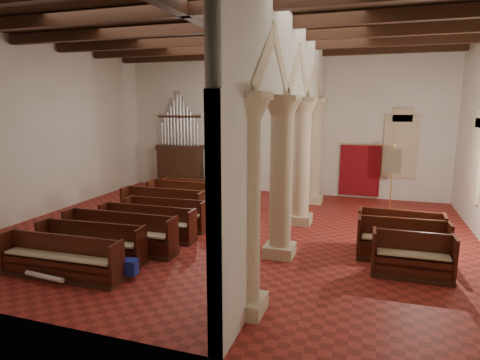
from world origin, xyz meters
name	(u,v)px	position (x,y,z in m)	size (l,w,h in m)	color
floor	(233,232)	(0.00, 0.00, 0.00)	(14.00, 14.00, 0.00)	maroon
ceiling	(232,26)	(0.00, 0.00, 6.00)	(14.00, 14.00, 0.00)	#322110
wall_back	(278,124)	(0.00, 6.00, 3.00)	(14.00, 0.02, 6.00)	white
wall_front	(104,161)	(0.00, -6.00, 3.00)	(14.00, 0.02, 6.00)	white
wall_left	(43,129)	(-7.00, 0.00, 3.00)	(0.02, 12.00, 6.00)	white
ceiling_beams	(232,33)	(0.00, 0.00, 5.82)	(13.80, 11.80, 0.30)	#371D11
arcade	(294,115)	(1.80, 0.00, 3.56)	(0.90, 11.90, 6.00)	beige
window_right_b	(477,160)	(6.98, 2.50, 2.20)	(0.03, 1.00, 2.20)	#337457
window_back	(400,146)	(5.00, 5.98, 2.20)	(1.00, 0.03, 2.20)	#337457
pipe_organ	(180,159)	(-4.50, 5.50, 1.37)	(2.10, 0.85, 4.40)	#371D11
lectern	(212,179)	(-2.92, 5.49, 0.51)	(0.54, 0.55, 1.24)	#352410
dossal_curtain	(360,170)	(3.50, 5.92, 1.17)	(1.80, 0.07, 2.17)	maroon
processional_banner	(391,190)	(4.67, 3.99, 0.81)	(0.57, 0.72, 2.50)	#371D11
hymnal_box_a	(129,267)	(-1.10, -3.90, 0.27)	(0.34, 0.28, 0.34)	navy
hymnal_box_b	(160,242)	(-1.29, -2.18, 0.25)	(0.30, 0.24, 0.30)	#161B97
hymnal_box_c	(172,227)	(-1.60, -0.95, 0.28)	(0.35, 0.29, 0.35)	navy
tube_heater_a	(44,276)	(-2.72, -4.71, 0.16)	(0.11, 0.11, 1.07)	white
tube_heater_b	(96,247)	(-2.85, -2.79, 0.16)	(0.09, 0.09, 0.90)	silver
nave_pew_0	(61,264)	(-2.61, -4.32, 0.31)	(3.00, 0.74, 0.95)	#371D11
nave_pew_1	(91,249)	(-2.60, -3.29, 0.31)	(2.84, 0.82, 0.96)	#371D11
nave_pew_2	(120,239)	(-2.32, -2.50, 0.34)	(3.18, 0.74, 1.03)	#371D11
nave_pew_3	(147,228)	(-2.16, -1.37, 0.31)	(2.93, 0.68, 0.95)	#371D11
nave_pew_4	(166,219)	(-2.09, -0.39, 0.31)	(2.64, 0.77, 0.95)	#371D11
nave_pew_5	(163,211)	(-2.58, 0.31, 0.36)	(2.87, 0.75, 1.09)	#371D11
nave_pew_6	(191,203)	(-2.13, 1.55, 0.37)	(3.31, 0.88, 1.11)	#371D11
nave_pew_7	(203,199)	(-2.04, 2.43, 0.34)	(3.27, 0.85, 1.04)	#371D11
aisle_pew_0	(412,262)	(4.92, -1.83, 0.35)	(1.75, 0.71, 1.02)	#371D11
aisle_pew_1	(402,247)	(4.76, -0.87, 0.35)	(2.19, 0.81, 1.06)	#371D11
aisle_pew_2	(399,239)	(4.75, -0.28, 0.37)	(2.15, 0.82, 1.11)	#371D11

